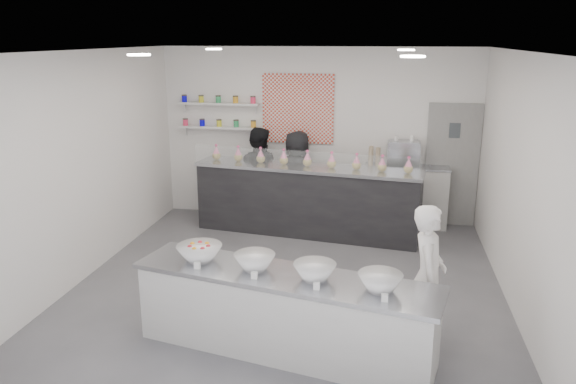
% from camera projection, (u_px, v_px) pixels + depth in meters
% --- Properties ---
extents(floor, '(6.00, 6.00, 0.00)m').
position_uv_depth(floor, '(288.00, 286.00, 7.36)').
color(floor, '#515156').
rests_on(floor, ground).
extents(ceiling, '(6.00, 6.00, 0.00)m').
position_uv_depth(ceiling, '(288.00, 51.00, 6.56)').
color(ceiling, white).
rests_on(ceiling, floor).
extents(back_wall, '(5.50, 0.00, 5.50)m').
position_uv_depth(back_wall, '(318.00, 135.00, 9.80)').
color(back_wall, white).
rests_on(back_wall, floor).
extents(left_wall, '(0.00, 6.00, 6.00)m').
position_uv_depth(left_wall, '(83.00, 167.00, 7.42)').
color(left_wall, white).
rests_on(left_wall, floor).
extents(right_wall, '(0.00, 6.00, 6.00)m').
position_uv_depth(right_wall, '(521.00, 185.00, 6.49)').
color(right_wall, white).
rests_on(right_wall, floor).
extents(back_door, '(0.88, 0.04, 2.10)m').
position_uv_depth(back_door, '(452.00, 165.00, 9.51)').
color(back_door, gray).
rests_on(back_door, floor).
extents(pattern_panel, '(1.25, 0.03, 1.20)m').
position_uv_depth(pattern_panel, '(298.00, 109.00, 9.72)').
color(pattern_panel, red).
rests_on(pattern_panel, back_wall).
extents(jar_shelf_lower, '(1.45, 0.22, 0.04)m').
position_uv_depth(jar_shelf_lower, '(220.00, 127.00, 9.98)').
color(jar_shelf_lower, silver).
rests_on(jar_shelf_lower, back_wall).
extents(jar_shelf_upper, '(1.45, 0.22, 0.04)m').
position_uv_depth(jar_shelf_upper, '(219.00, 104.00, 9.86)').
color(jar_shelf_upper, silver).
rests_on(jar_shelf_upper, back_wall).
extents(preserve_jars, '(1.45, 0.10, 0.56)m').
position_uv_depth(preserve_jars, '(219.00, 112.00, 9.88)').
color(preserve_jars, '#F4345F').
rests_on(preserve_jars, jar_shelf_lower).
extents(downlight_0, '(0.24, 0.24, 0.02)m').
position_uv_depth(downlight_0, '(139.00, 55.00, 5.85)').
color(downlight_0, white).
rests_on(downlight_0, ceiling).
extents(downlight_1, '(0.24, 0.24, 0.02)m').
position_uv_depth(downlight_1, '(413.00, 56.00, 5.38)').
color(downlight_1, white).
rests_on(downlight_1, ceiling).
extents(downlight_2, '(0.24, 0.24, 0.02)m').
position_uv_depth(downlight_2, '(214.00, 49.00, 8.31)').
color(downlight_2, white).
rests_on(downlight_2, ceiling).
extents(downlight_3, '(0.24, 0.24, 0.02)m').
position_uv_depth(downlight_3, '(406.00, 50.00, 7.84)').
color(downlight_3, white).
rests_on(downlight_3, ceiling).
extents(prep_counter, '(3.24, 1.37, 0.86)m').
position_uv_depth(prep_counter, '(284.00, 313.00, 5.74)').
color(prep_counter, '#B8B8B4').
rests_on(prep_counter, floor).
extents(back_bar, '(3.75, 1.17, 1.15)m').
position_uv_depth(back_bar, '(307.00, 200.00, 9.18)').
color(back_bar, black).
rests_on(back_bar, floor).
extents(sneeze_guard, '(3.61, 0.51, 0.31)m').
position_uv_depth(sneeze_guard, '(302.00, 161.00, 8.69)').
color(sneeze_guard, white).
rests_on(sneeze_guard, back_bar).
extents(espresso_ledge, '(1.42, 0.45, 1.05)m').
position_uv_depth(espresso_ledge, '(405.00, 196.00, 9.60)').
color(espresso_ledge, '#B8B8B4').
rests_on(espresso_ledge, floor).
extents(espresso_machine, '(0.54, 0.37, 0.41)m').
position_uv_depth(espresso_machine, '(403.00, 154.00, 9.41)').
color(espresso_machine, '#93969E').
rests_on(espresso_machine, espresso_ledge).
extents(cup_stacks, '(0.24, 0.24, 0.31)m').
position_uv_depth(cup_stacks, '(374.00, 156.00, 9.51)').
color(cup_stacks, tan).
rests_on(cup_stacks, espresso_ledge).
extents(prep_bowls, '(2.43, 1.01, 0.17)m').
position_uv_depth(prep_bowls, '(284.00, 267.00, 5.60)').
color(prep_bowls, white).
rests_on(prep_bowls, prep_counter).
extents(label_cards, '(2.01, 0.04, 0.07)m').
position_uv_depth(label_cards, '(286.00, 295.00, 5.10)').
color(label_cards, white).
rests_on(label_cards, prep_counter).
extents(cookie_bags, '(3.33, 0.60, 0.26)m').
position_uv_depth(cookie_bags, '(307.00, 158.00, 8.99)').
color(cookie_bags, pink).
rests_on(cookie_bags, back_bar).
extents(woman_prep, '(0.40, 0.58, 1.54)m').
position_uv_depth(woman_prep, '(428.00, 276.00, 5.81)').
color(woman_prep, white).
rests_on(woman_prep, floor).
extents(staff_left, '(0.88, 0.73, 1.67)m').
position_uv_depth(staff_left, '(258.00, 175.00, 9.77)').
color(staff_left, black).
rests_on(staff_left, floor).
extents(staff_right, '(0.89, 0.69, 1.62)m').
position_uv_depth(staff_right, '(297.00, 178.00, 9.66)').
color(staff_right, black).
rests_on(staff_right, floor).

